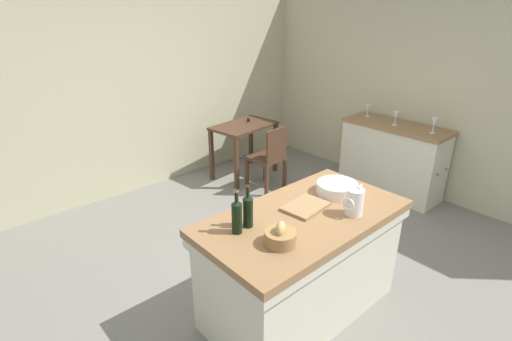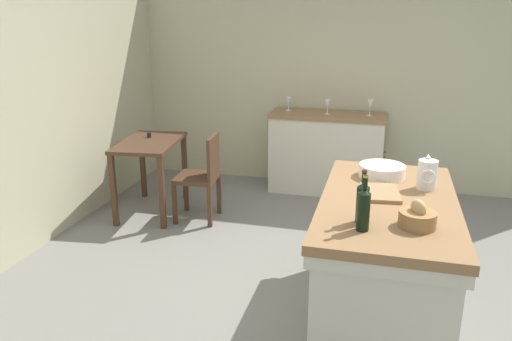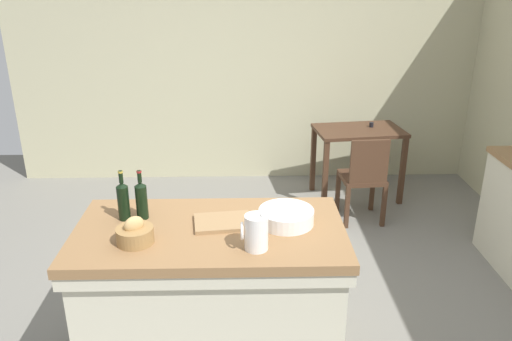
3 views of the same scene
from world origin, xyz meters
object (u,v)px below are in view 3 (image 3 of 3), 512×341
object	(u,v)px
wash_bowl	(286,216)
bread_basket	(135,234)
pitcher	(256,232)
cutting_board	(223,222)
island_table	(212,287)
writing_desk	(358,141)
wooden_chair	(364,177)
wine_bottle_amber	(123,200)
wine_bottle_dark	(141,199)

from	to	relation	value
wash_bowl	bread_basket	xyz separation A→B (m)	(-0.87, -0.21, 0.01)
pitcher	cutting_board	world-z (taller)	pitcher
bread_basket	wash_bowl	bearing A→B (deg)	13.78
cutting_board	island_table	bearing A→B (deg)	-142.48
island_table	bread_basket	distance (m)	0.64
writing_desk	pitcher	size ratio (longest dim) A/B	3.94
writing_desk	wash_bowl	world-z (taller)	wash_bowl
writing_desk	bread_basket	distance (m)	3.15
writing_desk	pitcher	xyz separation A→B (m)	(-1.15, -2.63, 0.35)
cutting_board	wooden_chair	bearing A→B (deg)	53.72
bread_basket	cutting_board	xyz separation A→B (m)	(0.48, 0.21, -0.04)
wooden_chair	island_table	bearing A→B (deg)	-126.97
wash_bowl	wine_bottle_amber	xyz separation A→B (m)	(-0.99, 0.08, 0.08)
wine_bottle_dark	wash_bowl	bearing A→B (deg)	-6.07
wash_bowl	wine_bottle_amber	size ratio (longest dim) A/B	1.05
cutting_board	pitcher	bearing A→B (deg)	-57.49
writing_desk	wash_bowl	size ratio (longest dim) A/B	2.88
writing_desk	cutting_board	bearing A→B (deg)	-119.85
wash_bowl	wooden_chair	bearing A→B (deg)	62.77
bread_basket	wine_bottle_amber	distance (m)	0.33
wine_bottle_dark	wine_bottle_amber	distance (m)	0.11
writing_desk	bread_basket	world-z (taller)	bread_basket
island_table	cutting_board	bearing A→B (deg)	37.52
island_table	cutting_board	xyz separation A→B (m)	(0.08, 0.06, 0.42)
wooden_chair	bread_basket	bearing A→B (deg)	-132.02
wooden_chair	wine_bottle_amber	xyz separation A→B (m)	(-1.89, -1.66, 0.55)
wash_bowl	wine_bottle_dark	size ratio (longest dim) A/B	1.06
cutting_board	bread_basket	bearing A→B (deg)	-156.19
island_table	wash_bowl	xyz separation A→B (m)	(0.46, 0.06, 0.46)
bread_basket	wine_bottle_dark	distance (m)	0.31
pitcher	cutting_board	bearing A→B (deg)	122.51
wooden_chair	wine_bottle_dark	bearing A→B (deg)	-137.11
wooden_chair	wine_bottle_dark	xyz separation A→B (m)	(-1.78, -1.65, 0.54)
pitcher	wine_bottle_amber	xyz separation A→B (m)	(-0.80, 0.38, 0.02)
bread_basket	wine_bottle_amber	size ratio (longest dim) A/B	0.66
cutting_board	wash_bowl	bearing A→B (deg)	-0.15
island_table	pitcher	bearing A→B (deg)	-41.82
cutting_board	wine_bottle_dark	distance (m)	0.52
wine_bottle_dark	wine_bottle_amber	size ratio (longest dim) A/B	0.99
pitcher	cutting_board	xyz separation A→B (m)	(-0.19, 0.30, -0.09)
writing_desk	bread_basket	bearing A→B (deg)	-125.59
island_table	wine_bottle_amber	world-z (taller)	wine_bottle_amber
wooden_chair	pitcher	xyz separation A→B (m)	(-1.09, -2.04, 0.52)
wooden_chair	cutting_board	size ratio (longest dim) A/B	2.59
pitcher	wash_bowl	xyz separation A→B (m)	(0.19, 0.30, -0.06)
island_table	wine_bottle_dark	distance (m)	0.70
writing_desk	wine_bottle_amber	size ratio (longest dim) A/B	3.02
writing_desk	island_table	bearing A→B (deg)	-120.62
island_table	bread_basket	world-z (taller)	bread_basket
writing_desk	wine_bottle_dark	world-z (taller)	wine_bottle_dark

